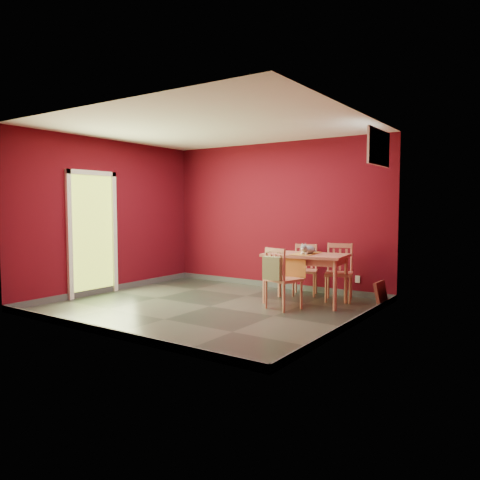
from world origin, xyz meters
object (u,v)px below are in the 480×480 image
Objects in this scene: chair_far_left at (305,269)px; chair_near at (282,278)px; chair_far_right at (339,272)px; cat at (308,248)px; dining_table at (306,260)px; tote_bag at (272,268)px; picture_frame at (381,295)px.

chair_near is at bearing -79.58° from chair_far_left.
chair_far_right is at bearing -12.03° from chair_far_left.
chair_near is at bearing -95.27° from cat.
cat is at bearing -24.61° from dining_table.
tote_bag is at bearing -99.75° from chair_near.
chair_far_left reaches higher than picture_frame.
picture_frame is at bearing 32.87° from cat.
chair_near is 0.27m from tote_bag.
dining_table is 0.80m from tote_bag.
dining_table is 0.66m from chair_far_right.
cat is at bearing 75.16° from tote_bag.
picture_frame is (1.02, 0.40, -0.68)m from cat.
cat reaches higher than chair_far_left.
cat is (0.20, 0.76, 0.24)m from tote_bag.
chair_far_left is at bearing 131.20° from cat.
chair_near reaches higher than tote_bag.
dining_table is 1.24m from picture_frame.
chair_far_right reaches higher than picture_frame.
dining_table is at bearing 79.90° from tote_bag.
chair_far_right is 2.33× the size of picture_frame.
dining_table is 0.62m from chair_near.
tote_bag is at bearing -110.64° from chair_far_right.
cat is at bearing -118.10° from chair_far_right.
tote_bag is at bearing -93.32° from cat.
chair_near reaches higher than chair_far_left.
chair_far_right is 1.40m from tote_bag.
tote_bag is (-0.49, -1.30, 0.16)m from chair_far_right.
cat reaches higher than dining_table.
chair_far_left is 1.46m from picture_frame.
cat is 1.29m from picture_frame.
cat is (0.06, -0.03, 0.19)m from dining_table.
chair_near reaches higher than picture_frame.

